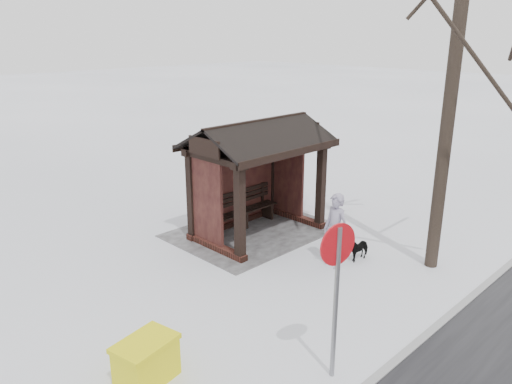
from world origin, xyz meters
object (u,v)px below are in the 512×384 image
grit_bin (146,361)px  road_sign (337,270)px  pedestrian (335,231)px  dog (357,248)px  bus_shelter (254,154)px

grit_bin → road_sign: size_ratio=0.41×
pedestrian → dog: size_ratio=2.59×
bus_shelter → road_sign: size_ratio=1.40×
road_sign → pedestrian: bearing=-132.4°
grit_bin → road_sign: (-2.15, 1.92, 1.47)m
bus_shelter → dog: size_ratio=5.31×
dog → road_sign: road_sign is taller
bus_shelter → pedestrian: (0.13, 2.77, -1.29)m
pedestrian → road_sign: (3.17, 2.33, 0.96)m
bus_shelter → dog: bearing=100.9°
pedestrian → road_sign: 4.04m
pedestrian → dog: bearing=85.8°
pedestrian → bus_shelter: bearing=-174.0°
bus_shelter → road_sign: bus_shelter is taller
pedestrian → road_sign: size_ratio=0.68×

